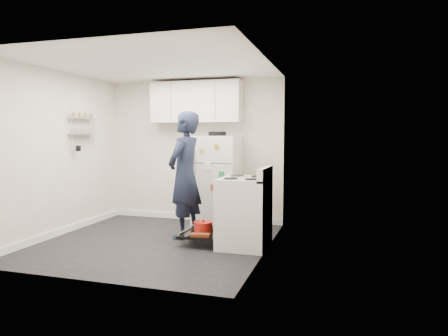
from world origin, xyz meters
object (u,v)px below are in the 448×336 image
(open_oven_door, at_px, (203,230))
(refrigerator, at_px, (217,181))
(person, at_px, (185,175))
(electric_range, at_px, (244,213))

(open_oven_door, xyz_separation_m, refrigerator, (-0.13, 1.10, 0.58))
(person, bearing_deg, open_oven_door, 63.83)
(open_oven_door, relative_size, person, 0.37)
(refrigerator, relative_size, person, 0.84)
(electric_range, bearing_deg, refrigerator, 123.36)
(electric_range, xyz_separation_m, refrigerator, (-0.72, 1.10, 0.30))
(electric_range, height_order, person, person)
(open_oven_door, height_order, person, person)
(open_oven_door, height_order, refrigerator, refrigerator)
(open_oven_door, distance_m, refrigerator, 1.25)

